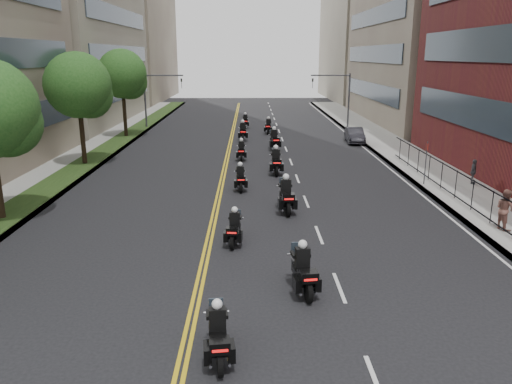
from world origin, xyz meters
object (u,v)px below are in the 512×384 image
motorcycle_10 (245,122)px  pedestrian_c (473,172)px  parked_sedan (355,135)px  motorcycle_4 (240,179)px  motorcycle_5 (276,163)px  motorcycle_8 (243,132)px  motorcycle_6 (241,151)px  motorcycle_0 (218,337)px  pedestrian_b (505,209)px  motorcycle_1 (303,272)px  motorcycle_2 (234,229)px  motorcycle_3 (286,197)px  motorcycle_7 (274,141)px  motorcycle_9 (268,127)px

motorcycle_10 → pedestrian_c: (13.46, -24.26, 0.24)m
parked_sedan → motorcycle_4: bearing=-118.4°
motorcycle_5 → motorcycle_8: bearing=99.4°
motorcycle_5 → motorcycle_6: size_ratio=1.17×
motorcycle_0 → pedestrian_b: (11.76, 9.20, 0.40)m
motorcycle_1 → pedestrian_b: pedestrian_b is taller
motorcycle_0 → pedestrian_b: bearing=31.3°
motorcycle_8 → parked_sedan: 9.86m
motorcycle_8 → pedestrian_c: (13.62, -16.37, 0.15)m
motorcycle_6 → motorcycle_10: motorcycle_10 is taller
motorcycle_2 → parked_sedan: (9.78, 24.02, 0.05)m
pedestrian_c → motorcycle_4: bearing=117.6°
motorcycle_1 → pedestrian_c: 17.45m
motorcycle_2 → pedestrian_b: pedestrian_b is taller
motorcycle_3 → motorcycle_4: motorcycle_3 is taller
motorcycle_3 → motorcycle_4: 4.72m
motorcycle_7 → motorcycle_8: motorcycle_7 is taller
motorcycle_5 → pedestrian_c: bearing=-17.0°
motorcycle_8 → parked_sedan: motorcycle_8 is taller
motorcycle_1 → pedestrian_c: motorcycle_1 is taller
motorcycle_7 → motorcycle_1: bearing=-96.8°
motorcycle_1 → pedestrian_b: bearing=23.1°
motorcycle_6 → pedestrian_b: (11.56, -15.57, 0.41)m
pedestrian_b → motorcycle_4: bearing=44.1°
motorcycle_5 → pedestrian_b: 14.48m
motorcycle_0 → motorcycle_3: size_ratio=0.85×
motorcycle_5 → pedestrian_c: motorcycle_5 is taller
motorcycle_0 → motorcycle_7: size_ratio=0.85×
motorcycle_8 → pedestrian_c: motorcycle_8 is taller
motorcycle_3 → motorcycle_8: 21.23m
motorcycle_8 → pedestrian_b: 26.78m
motorcycle_2 → motorcycle_5: 12.54m
pedestrian_c → motorcycle_9: bearing=53.9°
motorcycle_5 → motorcycle_10: bearing=95.3°
motorcycle_4 → parked_sedan: motorcycle_4 is taller
motorcycle_6 → parked_sedan: bearing=36.5°
motorcycle_2 → motorcycle_6: size_ratio=0.96×
motorcycle_8 → motorcycle_10: (0.16, 7.89, -0.09)m
motorcycle_1 → motorcycle_2: 4.91m
motorcycle_2 → motorcycle_3: size_ratio=0.82×
motorcycle_2 → motorcycle_9: motorcycle_9 is taller
motorcycle_10 → pedestrian_c: 27.74m
motorcycle_3 → motorcycle_5: (-0.08, 8.06, -0.01)m
motorcycle_3 → motorcycle_5: bearing=87.2°
motorcycle_4 → parked_sedan: (9.69, 15.64, 0.02)m
motorcycle_3 → parked_sedan: 21.10m
pedestrian_c → pedestrian_b: bearing=-169.6°
motorcycle_2 → motorcycle_4: (0.09, 8.38, 0.02)m
motorcycle_5 → motorcycle_9: size_ratio=1.13×
motorcycle_9 → pedestrian_b: size_ratio=1.26×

